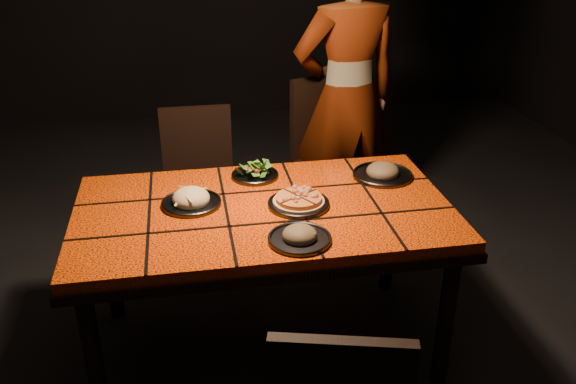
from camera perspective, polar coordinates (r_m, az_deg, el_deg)
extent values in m
cube|color=black|center=(3.04, -2.05, -14.37)|extent=(6.00, 7.00, 0.04)
cube|color=#FF4908|center=(2.62, -2.30, -1.85)|extent=(1.60, 0.90, 0.05)
cube|color=black|center=(2.64, -2.28, -2.72)|extent=(1.62, 0.92, 0.04)
cylinder|color=black|center=(2.55, -17.68, -14.88)|extent=(0.07, 0.07, 0.66)
cylinder|color=black|center=(2.72, 14.55, -11.55)|extent=(0.07, 0.07, 0.66)
cylinder|color=black|center=(3.15, -16.31, -6.12)|extent=(0.07, 0.07, 0.66)
cylinder|color=black|center=(3.28, 9.46, -3.93)|extent=(0.07, 0.07, 0.66)
cube|color=black|center=(3.47, -8.16, -0.24)|extent=(0.40, 0.40, 0.04)
cube|color=black|center=(3.54, -8.54, 4.51)|extent=(0.40, 0.04, 0.44)
cylinder|color=black|center=(3.43, -10.51, -4.99)|extent=(0.03, 0.03, 0.41)
cylinder|color=black|center=(3.44, -5.10, -4.57)|extent=(0.03, 0.03, 0.41)
cylinder|color=black|center=(3.72, -10.56, -2.45)|extent=(0.03, 0.03, 0.41)
cylinder|color=black|center=(3.72, -5.57, -2.06)|extent=(0.03, 0.03, 0.41)
cube|color=black|center=(3.67, 5.00, 2.34)|extent=(0.58, 0.58, 0.04)
cube|color=black|center=(3.73, 3.31, 7.19)|extent=(0.43, 0.20, 0.49)
cylinder|color=black|center=(3.55, 4.20, -3.00)|extent=(0.04, 0.04, 0.46)
cylinder|color=black|center=(3.76, 8.74, -1.56)|extent=(0.04, 0.04, 0.46)
cylinder|color=black|center=(3.82, 1.04, -0.75)|extent=(0.04, 0.04, 0.46)
cylinder|color=black|center=(4.01, 5.44, 0.48)|extent=(0.04, 0.04, 0.46)
imported|color=brown|center=(3.55, 5.54, 8.69)|extent=(0.72, 0.54, 1.80)
cylinder|color=#38383D|center=(2.61, 1.00, -1.16)|extent=(0.26, 0.26, 0.01)
torus|color=#38383D|center=(2.61, 1.01, -1.00)|extent=(0.27, 0.27, 0.01)
cylinder|color=tan|center=(2.61, 1.01, -0.91)|extent=(0.31, 0.31, 0.01)
cylinder|color=orange|center=(2.60, 1.01, -0.61)|extent=(0.27, 0.27, 0.02)
cylinder|color=#38383D|center=(2.65, -9.02, -1.08)|extent=(0.26, 0.26, 0.01)
torus|color=#38383D|center=(2.65, -9.03, -0.92)|extent=(0.26, 0.26, 0.01)
ellipsoid|color=beige|center=(2.64, -9.06, -0.55)|extent=(0.15, 0.15, 0.08)
cylinder|color=#38383D|center=(2.88, -3.11, 1.53)|extent=(0.22, 0.22, 0.01)
torus|color=#38383D|center=(2.88, -3.11, 1.68)|extent=(0.22, 0.22, 0.01)
cylinder|color=#38383D|center=(2.35, 1.10, -4.47)|extent=(0.25, 0.25, 0.01)
torus|color=#38383D|center=(2.35, 1.10, -4.30)|extent=(0.25, 0.25, 0.01)
ellipsoid|color=brown|center=(2.34, 1.10, -3.91)|extent=(0.15, 0.15, 0.08)
cylinder|color=#38383D|center=(2.92, 8.83, 1.56)|extent=(0.28, 0.28, 0.01)
torus|color=#38383D|center=(2.92, 8.84, 1.70)|extent=(0.28, 0.28, 0.01)
ellipsoid|color=brown|center=(2.91, 8.87, 2.08)|extent=(0.17, 0.17, 0.09)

